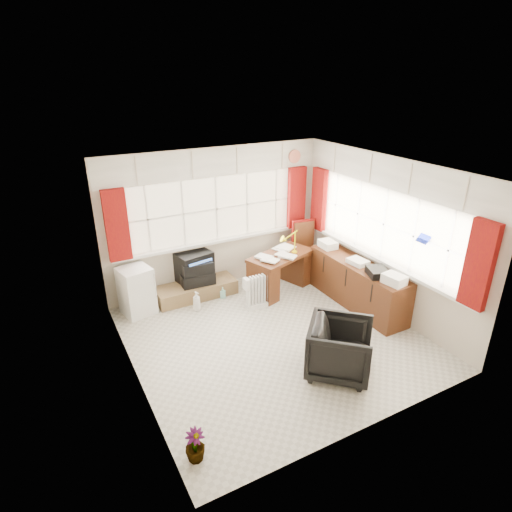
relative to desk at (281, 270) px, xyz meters
The scene contains 20 objects.
ground 1.57m from the desk, 125.16° to the right, with size 4.00×4.00×0.00m, color beige.
room_walls 1.89m from the desk, 125.16° to the right, with size 4.00×4.00×4.00m.
window_back 1.25m from the desk, 141.56° to the left, with size 3.70×0.12×3.60m.
window_right 1.73m from the desk, 49.48° to the right, with size 0.12×3.70×3.60m.
curtains 1.12m from the desk, 81.73° to the right, with size 3.83×3.83×1.15m.
overhead_cabinets 1.88m from the desk, 69.12° to the right, with size 3.98×3.98×0.48m.
desk is the anchor object (origin of this frame).
desk_lamp 0.65m from the desk, ahead, with size 0.18×0.16×0.42m.
task_chair 0.81m from the desk, 23.22° to the left, with size 0.52×0.54×1.09m.
office_chair 2.40m from the desk, 102.87° to the right, with size 0.78×0.80×0.73m, color black.
radiator 0.76m from the desk, 151.97° to the right, with size 0.39×0.16×0.58m.
credenza 1.35m from the desk, 50.89° to the right, with size 0.50×2.00×0.85m.
file_tray 1.77m from the desk, 62.44° to the right, with size 0.28×0.35×0.12m, color black.
tv_bench 1.53m from the desk, 161.67° to the left, with size 1.40×0.50×0.25m, color olive.
crt_tv 1.55m from the desk, 155.13° to the left, with size 0.67×0.64×0.53m.
hifi_stack 1.48m from the desk, 161.06° to the left, with size 0.59×0.40×0.41m.
mini_fridge 2.49m from the desk, behind, with size 0.55×0.55×0.79m.
spray_bottle_a 1.60m from the desk, behind, with size 0.13×0.13×0.33m, color silver.
spray_bottle_b 1.10m from the desk, 168.03° to the left, with size 0.09×0.10×0.21m, color #93DCCB.
flower_vase 3.84m from the desk, 134.31° to the right, with size 0.21×0.21×0.37m, color black.
Camera 1 is at (-2.77, -4.58, 3.65)m, focal length 30.00 mm.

